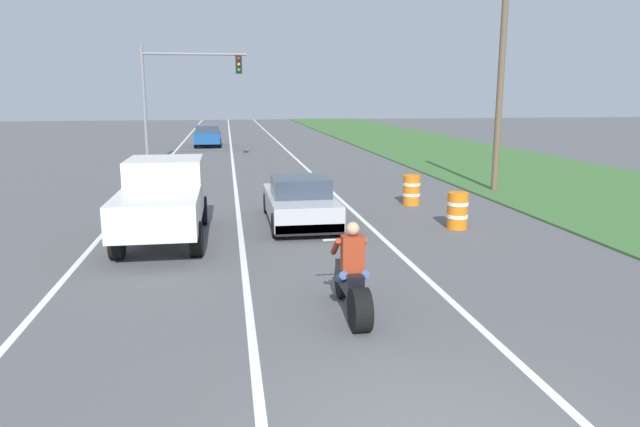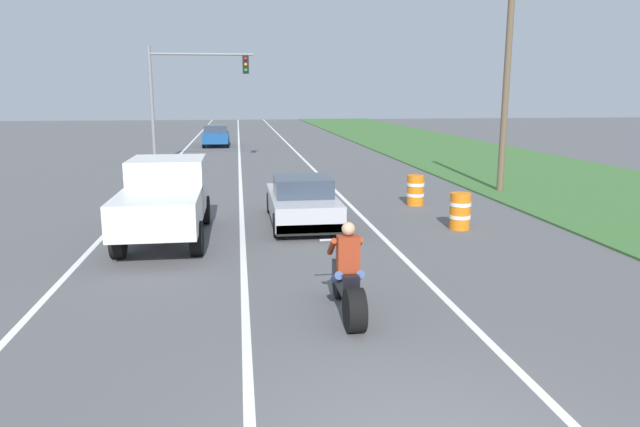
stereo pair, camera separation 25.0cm
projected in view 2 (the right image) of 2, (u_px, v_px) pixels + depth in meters
The scene contains 12 objects.
lane_stripe_left_solid at pixel (154, 182), 24.50m from camera, with size 0.14×120.00×0.01m, color white.
lane_stripe_right_solid at pixel (323, 178), 25.48m from camera, with size 0.14×120.00×0.01m, color white.
lane_stripe_centre_dashed at pixel (240, 180), 24.99m from camera, with size 0.14×120.00×0.01m, color white.
grass_verge_right at pixel (539, 174), 26.85m from camera, with size 10.00×120.00×0.06m, color #3D6B33.
motorcycle_with_rider at pixel (348, 283), 9.56m from camera, with size 0.70×2.21×1.62m.
sports_car_silver at pixel (302, 202), 16.52m from camera, with size 1.84×4.30×1.37m.
pickup_truck_left_lane_white at pixel (165, 197), 14.60m from camera, with size 2.02×4.80×1.98m.
traffic_light_mast_near at pixel (184, 86), 29.42m from camera, with size 5.25×0.34×6.00m.
utility_pole_roadside at pixel (506, 95), 21.31m from camera, with size 0.24×0.24×7.19m, color brown.
construction_barrel_nearest at pixel (460, 211), 15.88m from camera, with size 0.58×0.58×1.00m.
construction_barrel_mid at pixel (415, 190), 19.31m from camera, with size 0.58×0.58×1.00m.
distant_car_far_ahead at pixel (216, 135), 40.94m from camera, with size 1.80×4.00×1.50m.
Camera 2 is at (-1.84, -5.00, 3.65)m, focal length 32.63 mm.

